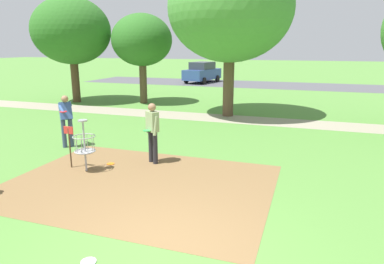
{
  "coord_description": "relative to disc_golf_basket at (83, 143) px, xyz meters",
  "views": [
    {
      "loc": [
        2.07,
        -4.48,
        3.23
      ],
      "look_at": [
        -0.84,
        4.0,
        1.0
      ],
      "focal_mm": 32.4,
      "sensor_mm": 36.0,
      "label": 1
    }
  ],
  "objects": [
    {
      "name": "ground_plane",
      "position": [
        3.47,
        -2.84,
        -0.75
      ],
      "size": [
        160.0,
        160.0,
        0.0
      ],
      "primitive_type": "plane",
      "color": "#518438"
    },
    {
      "name": "dirt_tee_pad",
      "position": [
        1.79,
        -0.34,
        -0.75
      ],
      "size": [
        6.29,
        4.72,
        0.01
      ],
      "primitive_type": "cube",
      "color": "brown",
      "rests_on": "ground"
    },
    {
      "name": "disc_golf_basket",
      "position": [
        0.0,
        0.0,
        0.0
      ],
      "size": [
        0.98,
        0.58,
        1.39
      ],
      "color": "#9E9EA3",
      "rests_on": "ground"
    },
    {
      "name": "player_foreground_watching",
      "position": [
        -1.85,
        1.71,
        0.23
      ],
      "size": [
        0.7,
        1.05,
        1.71
      ],
      "color": "#384260",
      "rests_on": "ground"
    },
    {
      "name": "player_waiting_left",
      "position": [
        1.46,
        1.18,
        0.21
      ],
      "size": [
        0.48,
        0.45,
        1.71
      ],
      "color": "#232328",
      "rests_on": "ground"
    },
    {
      "name": "frisbee_near_basket",
      "position": [
        2.52,
        -3.41,
        -0.74
      ],
      "size": [
        0.24,
        0.24,
        0.02
      ],
      "primitive_type": "cylinder",
      "color": "white",
      "rests_on": "ground"
    },
    {
      "name": "frisbee_mid_grass",
      "position": [
        0.38,
        0.67,
        -0.74
      ],
      "size": [
        0.21,
        0.21,
        0.02
      ],
      "primitive_type": "cylinder",
      "color": "orange",
      "rests_on": "ground"
    },
    {
      "name": "tree_near_left",
      "position": [
        -7.56,
        9.77,
        3.3
      ],
      "size": [
        4.4,
        4.4,
        5.94
      ],
      "color": "#4C3823",
      "rests_on": "ground"
    },
    {
      "name": "tree_mid_left",
      "position": [
        -3.62,
        10.71,
        2.78
      ],
      "size": [
        3.39,
        3.39,
        5.0
      ],
      "color": "brown",
      "rests_on": "ground"
    },
    {
      "name": "tree_mid_center",
      "position": [
        1.88,
        8.59,
        4.1
      ],
      "size": [
        5.59,
        5.59,
        7.25
      ],
      "color": "brown",
      "rests_on": "ground"
    },
    {
      "name": "parking_lot_strip",
      "position": [
        3.47,
        22.91,
        -0.75
      ],
      "size": [
        36.0,
        6.0,
        0.01
      ],
      "primitive_type": "cube",
      "color": "#4C4C51",
      "rests_on": "ground"
    },
    {
      "name": "parked_car_leftmost",
      "position": [
        -3.87,
        22.94,
        0.17
      ],
      "size": [
        2.6,
        4.47,
        1.84
      ],
      "color": "#2D4784",
      "rests_on": "ground"
    },
    {
      "name": "gravel_path",
      "position": [
        3.47,
        7.88,
        -0.75
      ],
      "size": [
        40.0,
        1.79,
        0.0
      ],
      "primitive_type": "cube",
      "color": "gray",
      "rests_on": "ground"
    }
  ]
}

